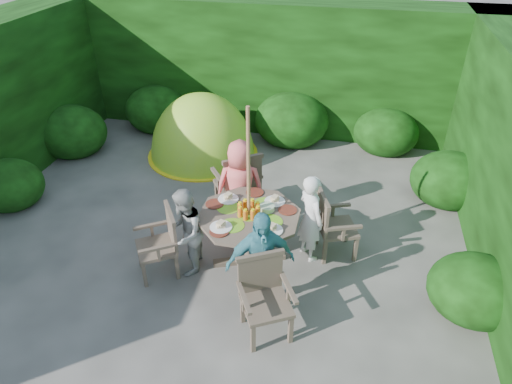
% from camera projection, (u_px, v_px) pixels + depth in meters
% --- Properties ---
extents(ground, '(60.00, 60.00, 0.00)m').
position_uv_depth(ground, '(212.00, 239.00, 6.48)').
color(ground, '#45433D').
rests_on(ground, ground).
extents(hedge_enclosure, '(9.00, 9.00, 2.50)m').
position_uv_depth(hedge_enclosure, '(234.00, 120.00, 6.89)').
color(hedge_enclosure, black).
rests_on(hedge_enclosure, ground).
extents(patio_table, '(1.73, 1.73, 0.93)m').
position_uv_depth(patio_table, '(249.00, 222.00, 5.73)').
color(patio_table, '#44382C').
rests_on(patio_table, ground).
extents(parasol_pole, '(0.06, 0.06, 2.20)m').
position_uv_depth(parasol_pole, '(249.00, 192.00, 5.48)').
color(parasol_pole, olive).
rests_on(parasol_pole, ground).
extents(garden_chair_right, '(0.63, 0.67, 0.90)m').
position_uv_depth(garden_chair_right, '(332.00, 224.00, 5.98)').
color(garden_chair_right, '#44382C').
rests_on(garden_chair_right, ground).
extents(garden_chair_left, '(0.67, 0.69, 0.88)m').
position_uv_depth(garden_chair_left, '(162.00, 242.00, 5.68)').
color(garden_chair_left, '#44382C').
rests_on(garden_chair_left, ground).
extents(garden_chair_back, '(0.82, 0.80, 1.03)m').
position_uv_depth(garden_chair_back, '(239.00, 184.00, 6.69)').
color(garden_chair_back, '#44382C').
rests_on(garden_chair_back, ground).
extents(garden_chair_front, '(0.71, 0.68, 0.91)m').
position_uv_depth(garden_chair_front, '(264.00, 295.00, 4.91)').
color(garden_chair_front, '#44382C').
rests_on(garden_chair_front, ground).
extents(child_right, '(0.52, 0.54, 1.24)m').
position_uv_depth(child_right, '(310.00, 218.00, 5.86)').
color(child_right, white).
rests_on(child_right, ground).
extents(child_left, '(0.55, 0.65, 1.19)m').
position_uv_depth(child_left, '(185.00, 232.00, 5.64)').
color(child_left, '#A2A39E').
rests_on(child_left, ground).
extents(child_back, '(0.75, 0.58, 1.37)m').
position_uv_depth(child_back, '(240.00, 186.00, 6.37)').
color(child_back, '#FF6969').
rests_on(child_back, ground).
extents(child_front, '(0.85, 0.65, 1.35)m').
position_uv_depth(child_front, '(260.00, 263.00, 5.05)').
color(child_front, teal).
rests_on(child_front, ground).
extents(dome_tent, '(2.32, 2.32, 2.35)m').
position_uv_depth(dome_tent, '(203.00, 154.00, 8.60)').
color(dome_tent, '#A2DB2A').
rests_on(dome_tent, ground).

